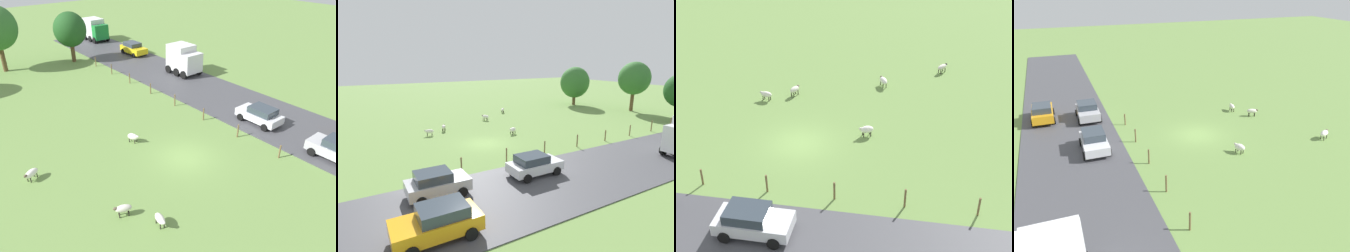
% 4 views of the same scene
% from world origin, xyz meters
% --- Properties ---
extents(ground_plane, '(160.00, 160.00, 0.00)m').
position_xyz_m(ground_plane, '(0.00, 0.00, 0.00)').
color(ground_plane, '#6B8E47').
extents(road_strip, '(8.00, 80.00, 0.06)m').
position_xyz_m(road_strip, '(10.49, 0.00, 0.03)').
color(road_strip, '#47474C').
rests_on(road_strip, ground_plane).
extents(sheep_0, '(1.20, 1.05, 0.74)m').
position_xyz_m(sheep_0, '(-13.54, 9.57, 0.51)').
color(sheep_0, silver).
rests_on(sheep_0, ground_plane).
extents(sheep_1, '(1.15, 0.80, 0.78)m').
position_xyz_m(sheep_1, '(-6.91, -2.17, 0.54)').
color(sheep_1, silver).
rests_on(sheep_1, ground_plane).
extents(sheep_2, '(1.21, 0.93, 0.78)m').
position_xyz_m(sheep_2, '(-9.82, 4.70, 0.53)').
color(sheep_2, white).
rests_on(sheep_2, ground_plane).
extents(sheep_3, '(0.83, 1.09, 0.76)m').
position_xyz_m(sheep_3, '(-1.74, 4.35, 0.50)').
color(sheep_3, white).
rests_on(sheep_3, ground_plane).
extents(sheep_4, '(0.62, 1.08, 0.73)m').
position_xyz_m(sheep_4, '(-5.74, -4.18, 0.50)').
color(sheep_4, silver).
rests_on(sheep_4, ground_plane).
extents(tree_0, '(5.32, 5.32, 7.09)m').
position_xyz_m(tree_0, '(-14.03, 25.34, 4.22)').
color(tree_0, brown).
rests_on(tree_0, ground_plane).
extents(tree_1, '(4.98, 4.98, 8.07)m').
position_xyz_m(tree_1, '(-4.37, 29.08, 5.38)').
color(tree_1, brown).
rests_on(tree_1, ground_plane).
extents(fence_post_0, '(0.12, 0.12, 1.09)m').
position_xyz_m(fence_post_0, '(5.40, -4.55, 0.54)').
color(fence_post_0, brown).
rests_on(fence_post_0, ground_plane).
extents(fence_post_1, '(0.12, 0.12, 1.17)m').
position_xyz_m(fence_post_1, '(5.40, -0.55, 0.59)').
color(fence_post_1, brown).
rests_on(fence_post_1, ground_plane).
extents(fence_post_2, '(0.12, 0.12, 1.17)m').
position_xyz_m(fence_post_2, '(5.40, 3.44, 0.59)').
color(fence_post_2, brown).
rests_on(fence_post_2, ground_plane).
extents(fence_post_3, '(0.12, 0.12, 1.22)m').
position_xyz_m(fence_post_3, '(5.40, 7.44, 0.61)').
color(fence_post_3, brown).
rests_on(fence_post_3, ground_plane).
extents(fence_post_4, '(0.12, 0.12, 1.17)m').
position_xyz_m(fence_post_4, '(5.40, 11.43, 0.59)').
color(fence_post_4, brown).
rests_on(fence_post_4, ground_plane).
extents(fence_post_5, '(0.12, 0.12, 1.23)m').
position_xyz_m(fence_post_5, '(5.40, 15.43, 0.61)').
color(fence_post_5, brown).
rests_on(fence_post_5, ground_plane).
extents(fence_post_6, '(0.12, 0.12, 1.30)m').
position_xyz_m(fence_post_6, '(5.40, 19.43, 0.65)').
color(fence_post_6, brown).
rests_on(fence_post_6, ground_plane).
extents(fence_post_7, '(0.12, 0.12, 1.25)m').
position_xyz_m(fence_post_7, '(5.40, 23.42, 0.62)').
color(fence_post_7, brown).
rests_on(fence_post_7, ground_plane).
extents(car_0, '(2.13, 4.15, 1.64)m').
position_xyz_m(car_0, '(12.55, -8.35, 0.91)').
color(car_0, orange).
rests_on(car_0, road_strip).
extents(car_1, '(2.17, 3.81, 1.61)m').
position_xyz_m(car_1, '(8.44, -7.27, 0.89)').
color(car_1, '#B7B7BC').
rests_on(car_1, road_strip).
extents(car_2, '(2.12, 3.98, 1.55)m').
position_xyz_m(car_2, '(8.84, -0.19, 0.87)').
color(car_2, silver).
rests_on(car_2, road_strip).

